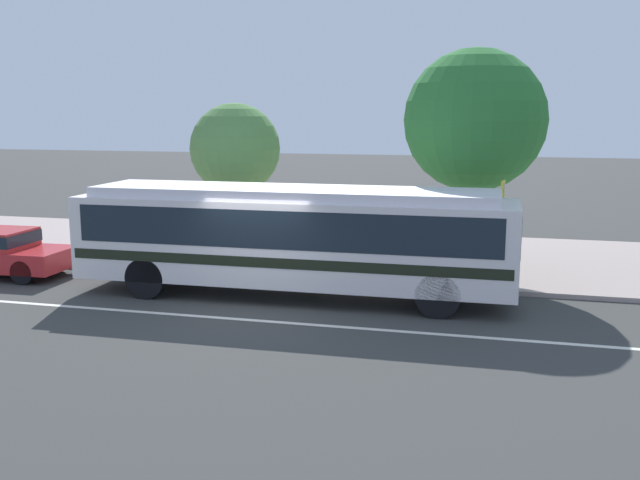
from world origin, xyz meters
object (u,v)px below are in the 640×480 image
object	(u,v)px
pedestrian_waiting_near_sign	(333,233)
street_tree_near_stop	(235,149)
pedestrian_walking_along_curb	(456,245)
street_tree_mid_block	(475,121)
bus_stop_sign	(502,219)
transit_bus	(293,234)

from	to	relation	value
pedestrian_waiting_near_sign	street_tree_near_stop	size ratio (longest dim) A/B	0.36
pedestrian_walking_along_curb	street_tree_mid_block	bearing A→B (deg)	81.54
pedestrian_walking_along_curb	street_tree_mid_block	world-z (taller)	street_tree_mid_block
pedestrian_waiting_near_sign	bus_stop_sign	bearing A→B (deg)	-12.01
pedestrian_walking_along_curb	street_tree_mid_block	size ratio (longest dim) A/B	0.28
pedestrian_waiting_near_sign	street_tree_near_stop	world-z (taller)	street_tree_near_stop
street_tree_near_stop	street_tree_mid_block	world-z (taller)	street_tree_mid_block
bus_stop_sign	street_tree_mid_block	bearing A→B (deg)	117.16
pedestrian_waiting_near_sign	street_tree_mid_block	size ratio (longest dim) A/B	0.27
pedestrian_waiting_near_sign	street_tree_mid_block	distance (m)	4.93
pedestrian_waiting_near_sign	bus_stop_sign	size ratio (longest dim) A/B	0.62
pedestrian_walking_along_curb	bus_stop_sign	distance (m)	1.30
transit_bus	pedestrian_waiting_near_sign	bearing A→B (deg)	84.16
street_tree_near_stop	street_tree_mid_block	xyz separation A→B (m)	(7.05, -0.40, 0.87)
pedestrian_waiting_near_sign	pedestrian_walking_along_curb	world-z (taller)	pedestrian_walking_along_curb
pedestrian_waiting_near_sign	street_tree_near_stop	distance (m)	4.12
street_tree_near_stop	street_tree_mid_block	distance (m)	7.11
street_tree_near_stop	pedestrian_waiting_near_sign	bearing A→B (deg)	-17.10
transit_bus	pedestrian_walking_along_curb	world-z (taller)	transit_bus
pedestrian_waiting_near_sign	pedestrian_walking_along_curb	size ratio (longest dim) A/B	0.96
pedestrian_walking_along_curb	street_tree_near_stop	distance (m)	7.47
pedestrian_waiting_near_sign	bus_stop_sign	world-z (taller)	bus_stop_sign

